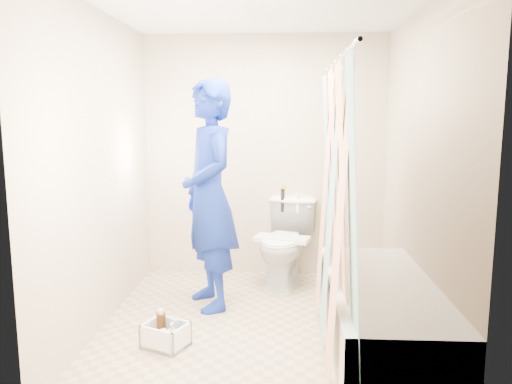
# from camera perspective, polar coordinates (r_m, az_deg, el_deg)

# --- Properties ---
(floor) EXTENTS (2.60, 2.60, 0.00)m
(floor) POSITION_cam_1_polar(r_m,az_deg,el_deg) (4.03, 0.29, -14.81)
(floor) COLOR tan
(floor) RESTS_ON ground
(ceiling) EXTENTS (2.40, 2.60, 0.02)m
(ceiling) POSITION_cam_1_polar(r_m,az_deg,el_deg) (3.78, 0.32, 20.79)
(ceiling) COLOR white
(ceiling) RESTS_ON wall_back
(wall_back) EXTENTS (2.40, 0.02, 2.40)m
(wall_back) POSITION_cam_1_polar(r_m,az_deg,el_deg) (5.01, 1.04, 4.04)
(wall_back) COLOR #B9A98E
(wall_back) RESTS_ON ground
(wall_front) EXTENTS (2.40, 0.02, 2.40)m
(wall_front) POSITION_cam_1_polar(r_m,az_deg,el_deg) (2.43, -1.20, -1.01)
(wall_front) COLOR #B9A98E
(wall_front) RESTS_ON ground
(wall_left) EXTENTS (0.02, 2.60, 2.40)m
(wall_left) POSITION_cam_1_polar(r_m,az_deg,el_deg) (3.96, -17.31, 2.39)
(wall_left) COLOR #B9A98E
(wall_left) RESTS_ON ground
(wall_right) EXTENTS (0.02, 2.60, 2.40)m
(wall_right) POSITION_cam_1_polar(r_m,az_deg,el_deg) (3.85, 18.45, 2.16)
(wall_right) COLOR #B9A98E
(wall_right) RESTS_ON ground
(bathtub) EXTENTS (0.70, 1.75, 0.50)m
(bathtub) POSITION_cam_1_polar(r_m,az_deg,el_deg) (3.60, 13.99, -13.48)
(bathtub) COLOR white
(bathtub) RESTS_ON ground
(curtain_rod) EXTENTS (0.02, 1.90, 0.02)m
(curtain_rod) POSITION_cam_1_polar(r_m,az_deg,el_deg) (3.30, 9.29, 14.51)
(curtain_rod) COLOR silver
(curtain_rod) RESTS_ON wall_back
(shower_curtain) EXTENTS (0.06, 1.75, 1.80)m
(shower_curtain) POSITION_cam_1_polar(r_m,az_deg,el_deg) (3.34, 8.90, -1.58)
(shower_curtain) COLOR white
(shower_curtain) RESTS_ON curtain_rod
(toilet) EXTENTS (0.64, 0.89, 0.82)m
(toilet) POSITION_cam_1_polar(r_m,az_deg,el_deg) (4.79, 3.38, -5.80)
(toilet) COLOR white
(toilet) RESTS_ON ground
(tank_lid) EXTENTS (0.54, 0.34, 0.04)m
(tank_lid) POSITION_cam_1_polar(r_m,az_deg,el_deg) (4.65, 2.99, -5.34)
(tank_lid) COLOR white
(tank_lid) RESTS_ON toilet
(tank_internals) EXTENTS (0.20, 0.09, 0.27)m
(tank_internals) POSITION_cam_1_polar(r_m,az_deg,el_deg) (4.93, 3.52, -0.68)
(tank_internals) COLOR black
(tank_internals) RESTS_ON toilet
(plumber) EXTENTS (0.72, 0.83, 1.91)m
(plumber) POSITION_cam_1_polar(r_m,az_deg,el_deg) (4.16, -5.37, -0.39)
(plumber) COLOR #1025A1
(plumber) RESTS_ON ground
(cleaning_caddy) EXTENTS (0.36, 0.33, 0.22)m
(cleaning_caddy) POSITION_cam_1_polar(r_m,az_deg,el_deg) (3.69, -10.17, -15.94)
(cleaning_caddy) COLOR white
(cleaning_caddy) RESTS_ON ground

